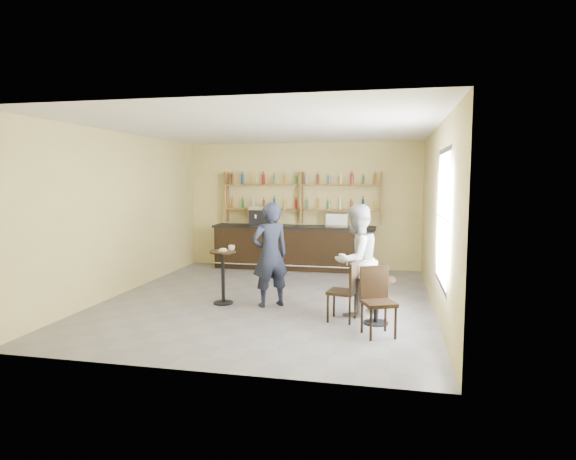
% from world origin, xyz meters
% --- Properties ---
extents(floor, '(7.00, 7.00, 0.00)m').
position_xyz_m(floor, '(0.00, 0.00, 0.00)').
color(floor, slate).
rests_on(floor, ground).
extents(ceiling, '(7.00, 7.00, 0.00)m').
position_xyz_m(ceiling, '(0.00, 0.00, 3.20)').
color(ceiling, white).
rests_on(ceiling, wall_back).
extents(wall_back, '(7.00, 0.00, 7.00)m').
position_xyz_m(wall_back, '(0.00, 3.50, 1.60)').
color(wall_back, '#CDBD74').
rests_on(wall_back, floor).
extents(wall_front, '(7.00, 0.00, 7.00)m').
position_xyz_m(wall_front, '(0.00, -3.50, 1.60)').
color(wall_front, '#CDBD74').
rests_on(wall_front, floor).
extents(wall_left, '(0.00, 7.00, 7.00)m').
position_xyz_m(wall_left, '(-3.00, 0.00, 1.60)').
color(wall_left, '#CDBD74').
rests_on(wall_left, floor).
extents(wall_right, '(0.00, 7.00, 7.00)m').
position_xyz_m(wall_right, '(3.00, 0.00, 1.60)').
color(wall_right, '#CDBD74').
rests_on(wall_right, floor).
extents(window_pane, '(0.00, 2.00, 2.00)m').
position_xyz_m(window_pane, '(2.99, -1.20, 1.70)').
color(window_pane, white).
rests_on(window_pane, wall_right).
extents(window_frame, '(0.04, 1.70, 2.10)m').
position_xyz_m(window_frame, '(2.99, -1.20, 1.70)').
color(window_frame, black).
rests_on(window_frame, wall_right).
extents(shelf_unit, '(4.00, 0.26, 1.40)m').
position_xyz_m(shelf_unit, '(0.00, 3.37, 1.81)').
color(shelf_unit, brown).
rests_on(shelf_unit, wall_back).
extents(liquor_bottles, '(3.68, 0.10, 1.00)m').
position_xyz_m(liquor_bottles, '(0.00, 3.37, 1.98)').
color(liquor_bottles, '#8C5919').
rests_on(liquor_bottles, shelf_unit).
extents(bar_counter, '(4.09, 0.80, 1.11)m').
position_xyz_m(bar_counter, '(-0.15, 3.15, 0.55)').
color(bar_counter, black).
rests_on(bar_counter, floor).
extents(espresso_machine, '(0.74, 0.53, 0.49)m').
position_xyz_m(espresso_machine, '(-0.94, 3.15, 1.35)').
color(espresso_machine, black).
rests_on(espresso_machine, bar_counter).
extents(pastry_case, '(0.61, 0.52, 0.32)m').
position_xyz_m(pastry_case, '(0.95, 3.15, 1.27)').
color(pastry_case, silver).
rests_on(pastry_case, bar_counter).
extents(pedestal_table, '(0.60, 0.60, 0.98)m').
position_xyz_m(pedestal_table, '(-0.75, -0.46, 0.49)').
color(pedestal_table, black).
rests_on(pedestal_table, floor).
extents(napkin, '(0.20, 0.20, 0.00)m').
position_xyz_m(napkin, '(-0.75, -0.46, 0.98)').
color(napkin, white).
rests_on(napkin, pedestal_table).
extents(donut, '(0.14, 0.14, 0.05)m').
position_xyz_m(donut, '(-0.74, -0.47, 1.00)').
color(donut, '#BF9245').
rests_on(donut, napkin).
extents(cup_pedestal, '(0.15, 0.15, 0.10)m').
position_xyz_m(cup_pedestal, '(-0.61, -0.36, 1.03)').
color(cup_pedestal, white).
rests_on(cup_pedestal, pedestal_table).
extents(man_main, '(0.82, 0.76, 1.87)m').
position_xyz_m(man_main, '(0.14, -0.44, 0.94)').
color(man_main, black).
rests_on(man_main, floor).
extents(cafe_table, '(0.62, 0.62, 0.74)m').
position_xyz_m(cafe_table, '(2.03, -1.13, 0.37)').
color(cafe_table, black).
rests_on(cafe_table, floor).
extents(cup_cafe, '(0.11, 0.11, 0.10)m').
position_xyz_m(cup_cafe, '(2.08, -1.13, 0.79)').
color(cup_cafe, white).
rests_on(cup_cafe, cafe_table).
extents(chair_west, '(0.48, 0.48, 0.97)m').
position_xyz_m(chair_west, '(1.48, -1.08, 0.49)').
color(chair_west, black).
rests_on(chair_west, floor).
extents(chair_south, '(0.57, 0.57, 1.01)m').
position_xyz_m(chair_south, '(2.08, -1.73, 0.50)').
color(chair_south, black).
rests_on(chair_south, floor).
extents(patron_second, '(1.12, 1.15, 1.86)m').
position_xyz_m(patron_second, '(1.68, -0.68, 0.93)').
color(patron_second, '#949599').
rests_on(patron_second, floor).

